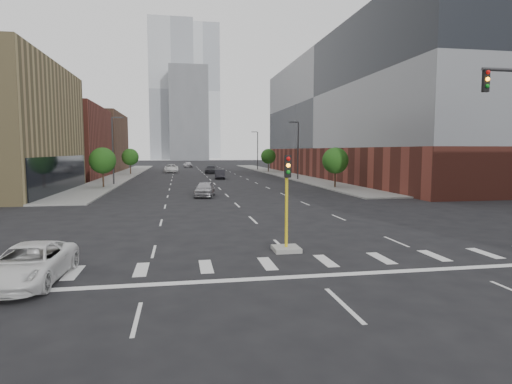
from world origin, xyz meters
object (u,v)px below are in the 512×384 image
object	(u,v)px
median_traffic_signal	(286,230)
car_near_left	(205,189)
car_mid_right	(220,174)
car_deep_right	(211,170)
car_distant	(188,164)
parked_minivan	(29,264)
car_far_left	(171,169)

from	to	relation	value
median_traffic_signal	car_near_left	bearing A→B (deg)	95.45
car_near_left	car_mid_right	xyz separation A→B (m)	(4.08, 27.00, -0.01)
car_deep_right	car_mid_right	bearing A→B (deg)	-81.54
car_mid_right	car_deep_right	bearing A→B (deg)	96.27
car_mid_right	car_deep_right	distance (m)	16.48
median_traffic_signal	car_distant	distance (m)	100.54
parked_minivan	car_near_left	bearing A→B (deg)	77.47
car_near_left	parked_minivan	world-z (taller)	car_near_left
median_traffic_signal	parked_minivan	world-z (taller)	median_traffic_signal
median_traffic_signal	car_far_left	size ratio (longest dim) A/B	0.71
median_traffic_signal	car_near_left	world-z (taller)	median_traffic_signal
car_distant	car_near_left	bearing A→B (deg)	-99.62
car_mid_right	parked_minivan	bearing A→B (deg)	-96.92
car_deep_right	parked_minivan	world-z (taller)	car_deep_right
car_far_left	parked_minivan	world-z (taller)	car_far_left
car_deep_right	car_distant	distance (m)	33.09
median_traffic_signal	parked_minivan	size ratio (longest dim) A/B	0.92
car_near_left	parked_minivan	xyz separation A→B (m)	(-7.69, -27.14, -0.10)
car_far_left	car_deep_right	distance (m)	9.61
median_traffic_signal	car_deep_right	world-z (taller)	median_traffic_signal
car_far_left	parked_minivan	size ratio (longest dim) A/B	1.28
car_near_left	car_mid_right	distance (m)	27.31
car_near_left	car_far_left	size ratio (longest dim) A/B	0.73
parked_minivan	car_mid_right	bearing A→B (deg)	81.03
car_deep_right	median_traffic_signal	bearing A→B (deg)	-83.74
median_traffic_signal	car_near_left	distance (m)	24.29
car_mid_right	car_far_left	xyz separation A→B (m)	(-8.25, 21.84, 0.10)
car_far_left	car_deep_right	bearing A→B (deg)	-34.66
car_mid_right	car_distant	distance (m)	49.52
car_near_left	car_distant	xyz separation A→B (m)	(-0.14, 76.34, 0.04)
car_near_left	parked_minivan	bearing A→B (deg)	-96.56
car_mid_right	car_deep_right	xyz separation A→B (m)	(-0.27, 16.48, 0.06)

